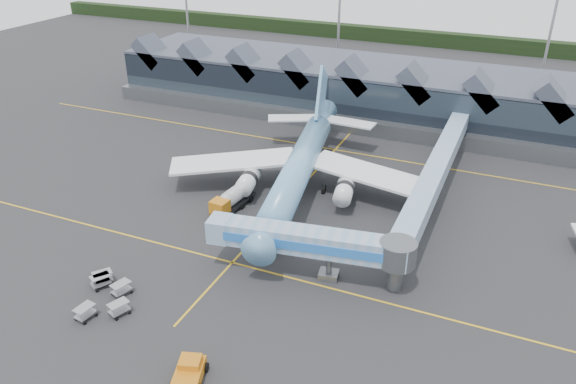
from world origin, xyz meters
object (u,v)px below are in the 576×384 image
at_px(pushback_tug, 189,373).
at_px(fuel_truck, 234,197).
at_px(jet_bridge, 322,244).
at_px(main_airliner, 301,163).

bearing_deg(pushback_tug, fuel_truck, 93.22).
relative_size(jet_bridge, fuel_truck, 2.60).
xyz_separation_m(main_airliner, jet_bridge, (10.08, -18.67, 0.04)).
bearing_deg(fuel_truck, main_airliner, 58.92).
relative_size(jet_bridge, pushback_tug, 4.94).
relative_size(main_airliner, jet_bridge, 1.95).
bearing_deg(pushback_tug, main_airliner, 79.52).
bearing_deg(main_airliner, fuel_truck, -137.47).
distance_m(main_airliner, jet_bridge, 21.21).
height_order(fuel_truck, pushback_tug, fuel_truck).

